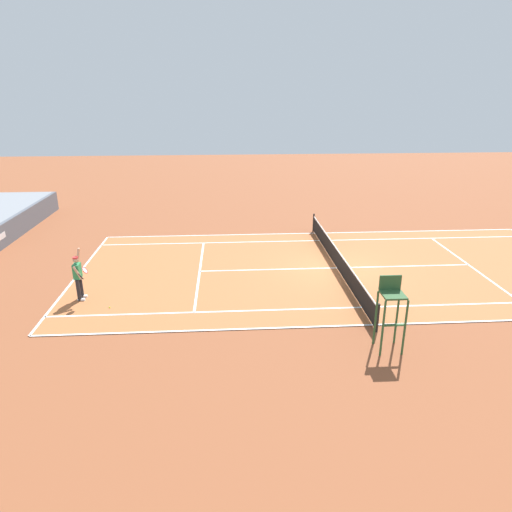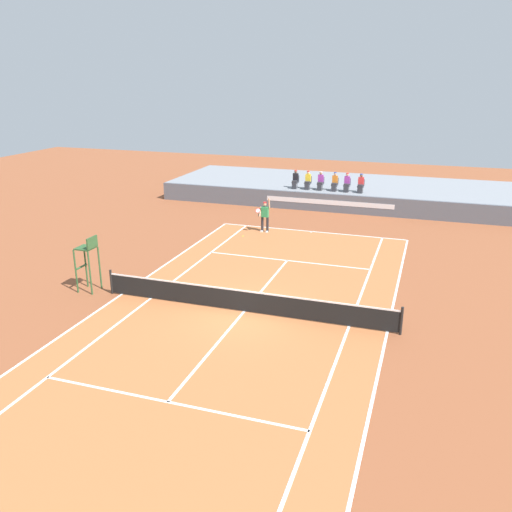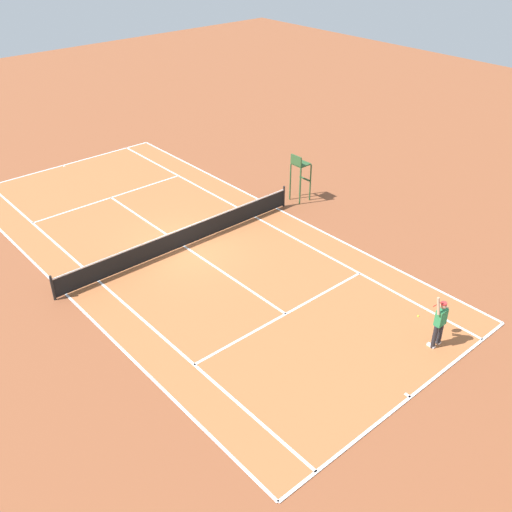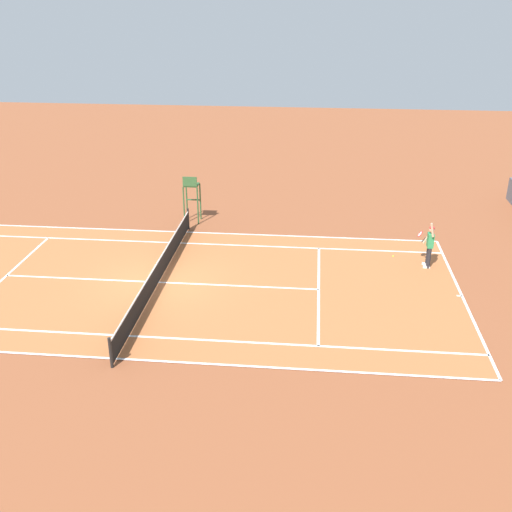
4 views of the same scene
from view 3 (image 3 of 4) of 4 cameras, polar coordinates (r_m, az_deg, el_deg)
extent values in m
plane|color=brown|center=(25.51, -7.03, 0.90)|extent=(80.00, 80.00, 0.00)
cube|color=#B76638|center=(25.50, -7.03, 0.92)|extent=(10.98, 23.78, 0.02)
cube|color=white|center=(18.79, 14.87, -13.20)|extent=(10.98, 0.10, 0.01)
cube|color=white|center=(35.07, -18.37, 8.42)|extent=(10.98, 0.10, 0.01)
cube|color=white|center=(28.48, 2.05, 4.67)|extent=(0.10, 23.78, 0.01)
cube|color=white|center=(23.43, -18.08, -3.61)|extent=(0.10, 23.78, 0.01)
cube|color=white|center=(27.66, -0.05, 3.82)|extent=(0.10, 23.78, 0.01)
cube|color=white|center=(23.85, -15.13, -2.40)|extent=(0.10, 23.78, 0.01)
cube|color=white|center=(21.33, 2.93, -5.69)|extent=(8.22, 0.10, 0.01)
cube|color=white|center=(30.45, -13.99, 5.58)|extent=(8.22, 0.10, 0.01)
cube|color=white|center=(25.50, -7.03, 0.95)|extent=(0.10, 12.80, 0.01)
cube|color=white|center=(18.82, 14.62, -13.05)|extent=(0.10, 0.20, 0.01)
cube|color=white|center=(34.98, -18.30, 8.37)|extent=(0.10, 0.20, 0.01)
cylinder|color=black|center=(28.53, 2.74, 5.85)|extent=(0.10, 0.10, 1.07)
cylinder|color=black|center=(23.03, -19.29, -2.98)|extent=(0.10, 0.10, 1.07)
cube|color=black|center=(25.27, -7.10, 1.84)|extent=(11.78, 0.02, 0.84)
cube|color=white|center=(25.06, -7.16, 2.67)|extent=(11.78, 0.03, 0.06)
cylinder|color=#232328|center=(20.48, 17.07, -7.61)|extent=(0.15, 0.15, 0.92)
cylinder|color=#232328|center=(20.70, 17.57, -7.22)|extent=(0.15, 0.15, 0.92)
cube|color=white|center=(20.75, 16.75, -8.41)|extent=(0.12, 0.28, 0.10)
cube|color=white|center=(20.98, 17.26, -8.02)|extent=(0.12, 0.28, 0.10)
cube|color=#2D8C51|center=(20.14, 17.66, -5.73)|extent=(0.40, 0.25, 0.60)
sphere|color=tan|center=(19.87, 17.88, -4.65)|extent=(0.22, 0.22, 0.22)
cylinder|color=red|center=(19.82, 17.92, -4.44)|extent=(0.21, 0.21, 0.06)
cylinder|color=tan|center=(19.64, 17.43, -4.70)|extent=(0.09, 0.21, 0.61)
cylinder|color=tan|center=(20.35, 17.85, -5.26)|extent=(0.09, 0.33, 0.56)
cylinder|color=black|center=(20.50, 17.58, -5.35)|extent=(0.04, 0.19, 0.25)
torus|color=red|center=(20.42, 17.28, -4.55)|extent=(0.31, 0.20, 0.26)
cylinder|color=silver|center=(20.42, 17.28, -4.55)|extent=(0.27, 0.16, 0.22)
sphere|color=#D1E533|center=(21.98, 15.59, -5.69)|extent=(0.07, 0.07, 0.07)
cylinder|color=#2D562D|center=(29.52, 4.36, 7.60)|extent=(0.07, 0.07, 1.90)
cylinder|color=#2D562D|center=(29.08, 5.34, 7.17)|extent=(0.07, 0.07, 1.90)
cylinder|color=#2D562D|center=(29.06, 3.37, 7.24)|extent=(0.07, 0.07, 1.90)
cylinder|color=#2D562D|center=(28.62, 4.35, 6.80)|extent=(0.07, 0.07, 1.90)
cube|color=#2D562D|center=(28.68, 4.44, 8.99)|extent=(0.70, 0.70, 0.06)
cube|color=#2D562D|center=(28.34, 3.95, 9.32)|extent=(0.06, 0.70, 0.48)
cube|color=#2D562D|center=(29.23, 4.81, 7.54)|extent=(0.10, 0.70, 0.04)
camera|label=1|loc=(34.48, 27.31, 20.05)|focal=31.73mm
camera|label=2|loc=(36.96, -34.69, 20.16)|focal=37.37mm
camera|label=4|loc=(15.59, -75.17, -0.38)|focal=42.08mm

